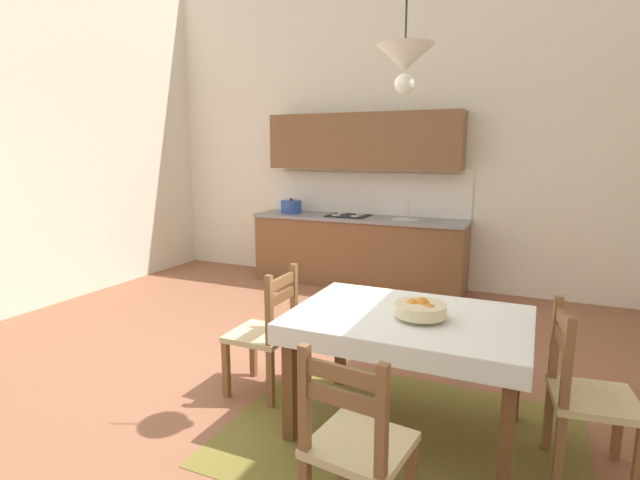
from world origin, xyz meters
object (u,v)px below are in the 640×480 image
Objects in this scene: pendant_lamp at (405,60)px; dining_table at (409,334)px; dining_chair_window_side at (585,396)px; dining_chair_tv_side at (266,334)px; kitchen_cabinetry at (359,220)px; fruit_bowl at (420,309)px; dining_chair_camera_side at (356,447)px.

dining_table is at bearing 17.58° from pendant_lamp.
dining_chair_window_side is 1.16× the size of pendant_lamp.
kitchen_cabinetry is at bearing 97.49° from dining_chair_tv_side.
pendant_lamp is at bearing -179.84° from dining_chair_window_side.
pendant_lamp is (-0.15, 0.03, 1.41)m from fruit_bowl.
kitchen_cabinetry is at bearing 115.79° from fruit_bowl.
kitchen_cabinetry is 3.51m from fruit_bowl.
kitchen_cabinetry is 2.97× the size of dining_chair_tv_side.
dining_chair_camera_side is (0.01, -0.95, -0.19)m from dining_table.
kitchen_cabinetry is 3.97m from dining_chair_window_side.
pendant_lamp is at bearing -162.42° from dining_table.
dining_table is at bearing -3.32° from dining_chair_tv_side.
pendant_lamp is (-1.04, -0.00, 1.78)m from dining_chair_window_side.
dining_chair_camera_side is 2.01m from pendant_lamp.
dining_chair_camera_side is (1.46, -4.06, -0.41)m from kitchen_cabinetry.
kitchen_cabinetry is 2.97× the size of dining_chair_camera_side.
dining_chair_camera_side is at bearing -89.28° from dining_table.
dining_chair_tv_side reaches higher than fruit_bowl.
dining_chair_window_side is (2.42, -3.13, -0.41)m from kitchen_cabinetry.
dining_table is (1.45, -3.11, -0.22)m from kitchen_cabinetry.
dining_chair_window_side is 3.10× the size of fruit_bowl.
fruit_bowl is at bearing -5.74° from dining_chair_tv_side.
dining_chair_camera_side is 1.16× the size of pendant_lamp.
dining_chair_tv_side is 2.02m from dining_chair_window_side.
kitchen_cabinetry reaches higher than dining_chair_window_side.
kitchen_cabinetry is 2.97× the size of dining_chair_window_side.
dining_chair_camera_side is at bearing -43.73° from dining_chair_tv_side.
dining_chair_camera_side is at bearing -85.13° from pendant_lamp.
kitchen_cabinetry is at bearing 113.81° from pendant_lamp.
dining_chair_camera_side is 1.00× the size of dining_chair_window_side.
dining_table is 0.97m from dining_chair_camera_side.
pendant_lamp is (-0.08, 0.93, 1.78)m from dining_chair_camera_side.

